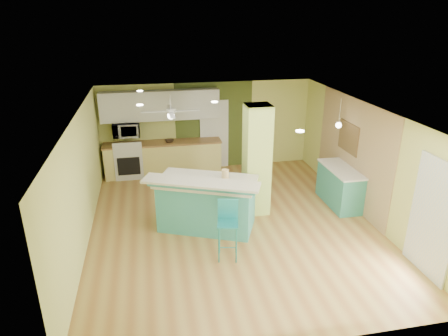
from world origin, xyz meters
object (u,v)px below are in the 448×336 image
Objects in this scene: peninsula at (207,203)px; bar_stool at (228,220)px; fruit_bowl at (169,141)px; side_counter at (340,186)px; canister at (225,174)px.

bar_stool is at bearing -56.07° from peninsula.
bar_stool is 4.34× the size of fruit_bowl.
bar_stool is at bearing -151.81° from side_counter.
canister is at bearing 93.51° from bar_stool.
peninsula is at bearing -171.86° from canister.
peninsula is 1.74× the size of side_counter.
side_counter is 7.58× the size of canister.
canister is at bearing 31.18° from peninsula.
canister is (0.41, 0.06, 0.60)m from peninsula.
peninsula is at bearing -171.66° from side_counter.
peninsula is 3.27m from fruit_bowl.
side_counter is 5.44× the size of fruit_bowl.
bar_stool is 6.05× the size of canister.
bar_stool is at bearing -98.82° from canister.
bar_stool is 4.42m from fruit_bowl.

